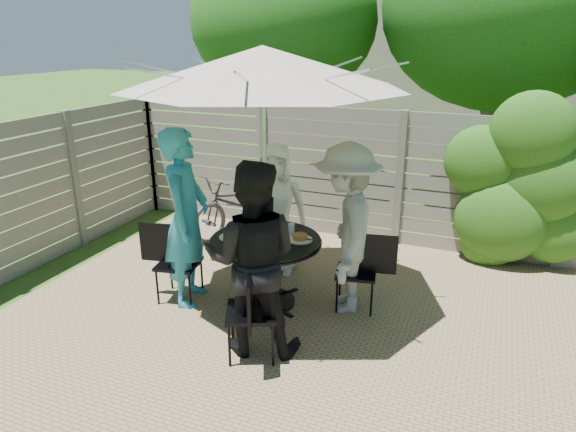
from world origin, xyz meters
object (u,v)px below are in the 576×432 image
at_px(chair_front, 252,330).
at_px(person_right, 346,230).
at_px(chair_back, 277,246).
at_px(person_front, 252,260).
at_px(plate_left, 231,235).
at_px(person_left, 186,218).
at_px(glass_right, 291,230).
at_px(glass_back, 259,224).
at_px(umbrella, 263,67).
at_px(plate_back, 270,225).
at_px(glass_left, 239,236).
at_px(patio_table, 266,259).
at_px(chair_left, 179,277).
at_px(person_back, 275,209).
at_px(chair_right, 357,286).
at_px(syrup_jug, 260,230).
at_px(coffee_cup, 277,226).
at_px(bicycle, 240,203).
at_px(plate_right, 300,238).
at_px(plate_front, 260,251).

bearing_deg(chair_front, person_right, -48.40).
xyz_separation_m(chair_back, person_front, (0.51, -1.72, 0.63)).
distance_m(person_right, plate_left, 1.20).
distance_m(person_left, glass_right, 1.10).
height_order(chair_front, glass_back, chair_front).
xyz_separation_m(chair_back, person_right, (1.07, -0.69, 0.63)).
bearing_deg(umbrella, chair_front, -73.24).
height_order(plate_back, glass_left, glass_left).
relative_size(patio_table, chair_left, 1.64).
height_order(glass_left, glass_right, same).
height_order(person_back, plate_left, person_back).
relative_size(chair_front, chair_right, 1.07).
height_order(chair_left, glass_left, glass_left).
bearing_deg(person_back, glass_back, -100.42).
relative_size(glass_back, syrup_jug, 0.88).
bearing_deg(person_back, coffee_cup, -80.69).
xyz_separation_m(person_right, bicycle, (-2.03, 1.55, -0.44)).
relative_size(plate_back, glass_left, 1.86).
bearing_deg(chair_front, bicycle, 4.71).
xyz_separation_m(glass_left, syrup_jug, (0.15, 0.21, 0.01)).
xyz_separation_m(patio_table, plate_left, (-0.34, -0.10, 0.25)).
height_order(person_left, plate_left, person_left).
distance_m(person_left, glass_back, 0.78).
height_order(glass_right, bicycle, bicycle).
bearing_deg(plate_right, bicycle, 133.09).
height_order(chair_right, glass_back, glass_back).
xyz_separation_m(plate_right, glass_left, (-0.56, -0.28, 0.05)).
bearing_deg(chair_front, glass_back, -2.79).
xyz_separation_m(plate_left, coffee_cup, (0.38, 0.34, 0.04)).
bearing_deg(umbrella, plate_back, 106.64).
bearing_deg(chair_back, person_left, -39.63).
xyz_separation_m(glass_left, bicycle, (-1.02, 1.97, -0.37)).
relative_size(plate_right, coffee_cup, 2.17).
bearing_deg(person_back, plate_right, -66.55).
distance_m(chair_back, plate_left, 1.15).
height_order(person_back, plate_back, person_back).
relative_size(chair_front, plate_right, 3.50).
bearing_deg(patio_table, plate_front, -73.36).
relative_size(patio_table, plate_left, 5.53).
bearing_deg(patio_table, plate_right, 16.64).
xyz_separation_m(umbrella, plate_right, (0.34, 0.10, -1.69)).
height_order(chair_right, person_right, person_right).
xyz_separation_m(plate_left, bicycle, (-0.89, 1.90, -0.33)).
bearing_deg(person_right, patio_table, -90.00).
bearing_deg(chair_right, plate_front, 25.58).
relative_size(person_right, glass_left, 12.77).
relative_size(chair_left, chair_front, 0.97).
bearing_deg(person_right, umbrella, -90.00).
height_order(person_front, glass_left, person_front).
xyz_separation_m(chair_left, glass_back, (0.75, 0.49, 0.56)).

